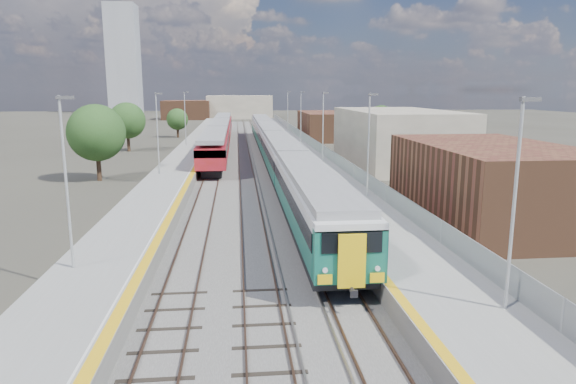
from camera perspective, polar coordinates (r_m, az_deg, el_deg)
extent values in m
plane|color=#47443A|center=(65.06, -3.07, 3.55)|extent=(320.00, 320.00, 0.00)
cube|color=#565451|center=(67.48, -5.08, 3.82)|extent=(10.50, 155.00, 0.06)
cube|color=#4C3323|center=(70.04, -2.62, 4.19)|extent=(0.07, 160.00, 0.14)
cube|color=#4C3323|center=(70.13, -1.44, 4.21)|extent=(0.07, 160.00, 0.14)
cube|color=#4C3323|center=(69.94, -5.49, 4.14)|extent=(0.07, 160.00, 0.14)
cube|color=#4C3323|center=(69.96, -4.31, 4.17)|extent=(0.07, 160.00, 0.14)
cube|color=#4C3323|center=(70.02, -8.36, 4.08)|extent=(0.07, 160.00, 0.14)
cube|color=#4C3323|center=(69.97, -7.18, 4.11)|extent=(0.07, 160.00, 0.14)
cube|color=gray|center=(70.02, -2.89, 4.18)|extent=(0.08, 160.00, 0.10)
cube|color=gray|center=(69.97, -4.04, 4.16)|extent=(0.08, 160.00, 0.10)
cube|color=slate|center=(67.90, 1.27, 4.31)|extent=(4.70, 155.00, 1.00)
cube|color=gray|center=(67.84, 1.27, 4.73)|extent=(4.70, 155.00, 0.03)
cube|color=gold|center=(67.62, -0.50, 4.73)|extent=(0.40, 155.00, 0.01)
cube|color=gray|center=(68.07, 3.12, 5.25)|extent=(0.06, 155.00, 1.20)
cylinder|color=#9EA0A3|center=(19.35, 23.80, -1.50)|extent=(0.12, 0.12, 7.50)
cube|color=#4C4C4F|center=(19.07, 25.34, 9.29)|extent=(0.70, 0.18, 0.14)
cylinder|color=#9EA0A3|center=(37.83, 8.92, 5.13)|extent=(0.12, 0.12, 7.50)
cube|color=#4C4C4F|center=(37.69, 9.47, 10.66)|extent=(0.70, 0.18, 0.14)
cylinder|color=#9EA0A3|center=(57.34, 3.91, 7.29)|extent=(0.12, 0.12, 7.50)
cube|color=#4C4C4F|center=(57.24, 4.21, 10.94)|extent=(0.70, 0.18, 0.14)
cylinder|color=#9EA0A3|center=(77.10, 1.44, 8.33)|extent=(0.12, 0.12, 7.50)
cube|color=#4C4C4F|center=(77.03, 1.64, 11.04)|extent=(0.70, 0.18, 0.14)
cylinder|color=#9EA0A3|center=(96.95, -0.03, 8.93)|extent=(0.12, 0.12, 7.50)
cube|color=#4C4C4F|center=(96.90, 0.12, 11.09)|extent=(0.70, 0.18, 0.14)
cube|color=slate|center=(67.70, -10.87, 4.09)|extent=(4.30, 155.00, 1.00)
cube|color=gray|center=(67.64, -10.88, 4.51)|extent=(4.30, 155.00, 0.03)
cube|color=gold|center=(67.49, -9.27, 4.57)|extent=(0.45, 155.00, 0.01)
cube|color=silver|center=(67.51, -9.57, 4.57)|extent=(0.08, 155.00, 0.01)
cylinder|color=#9EA0A3|center=(23.91, -23.41, 0.81)|extent=(0.12, 0.12, 7.50)
cube|color=#4C4C4F|center=(23.50, -23.53, 9.61)|extent=(0.70, 0.18, 0.14)
cylinder|color=#9EA0A3|center=(49.12, -14.29, 6.31)|extent=(0.12, 0.12, 7.50)
cube|color=#4C4C4F|center=(48.93, -14.21, 10.58)|extent=(0.70, 0.18, 0.14)
cylinder|color=#9EA0A3|center=(74.87, -11.36, 8.03)|extent=(0.12, 0.12, 7.50)
cube|color=#4C4C4F|center=(74.75, -11.28, 10.82)|extent=(0.70, 0.18, 0.14)
cube|color=brown|center=(37.05, 21.54, 0.96)|extent=(9.00, 16.00, 5.20)
cube|color=gray|center=(62.58, 12.00, 5.96)|extent=(11.00, 22.00, 6.40)
cube|color=brown|center=(93.98, 4.13, 7.38)|extent=(8.00, 18.00, 4.80)
cube|color=gray|center=(164.50, -5.41, 9.40)|extent=(20.00, 14.00, 7.00)
cube|color=brown|center=(160.24, -11.19, 8.94)|extent=(14.00, 12.00, 5.60)
cube|color=gray|center=(209.01, -17.79, 13.84)|extent=(11.00, 11.00, 40.00)
cube|color=black|center=(30.99, 2.65, -3.32)|extent=(2.86, 20.47, 0.48)
cube|color=#10524A|center=(30.79, 2.66, -1.81)|extent=(2.96, 20.47, 1.20)
cube|color=black|center=(30.59, 2.68, -0.09)|extent=(3.02, 20.47, 0.82)
cube|color=silver|center=(30.47, 2.69, 1.11)|extent=(2.96, 20.47, 0.50)
cube|color=gray|center=(30.40, 2.70, 1.93)|extent=(2.62, 20.47, 0.42)
cube|color=black|center=(51.43, -0.70, 2.54)|extent=(2.86, 20.47, 0.48)
cube|color=#10524A|center=(51.31, -0.71, 3.47)|extent=(2.96, 20.47, 1.20)
cube|color=black|center=(51.19, -0.71, 4.52)|extent=(3.02, 20.47, 0.82)
cube|color=silver|center=(51.11, -0.71, 5.24)|extent=(2.96, 20.47, 0.50)
cube|color=gray|center=(51.07, -0.71, 5.74)|extent=(2.62, 20.47, 0.42)
cube|color=black|center=(72.17, -2.15, 5.06)|extent=(2.86, 20.47, 0.48)
cube|color=#10524A|center=(72.08, -2.15, 5.72)|extent=(2.96, 20.47, 1.20)
cube|color=black|center=(72.00, -2.16, 6.47)|extent=(3.02, 20.47, 0.82)
cube|color=silver|center=(71.95, -2.16, 6.99)|extent=(2.96, 20.47, 0.50)
cube|color=gray|center=(71.92, -2.16, 7.34)|extent=(2.62, 20.47, 0.42)
cube|color=black|center=(93.01, -2.95, 6.45)|extent=(2.86, 20.47, 0.48)
cube|color=#10524A|center=(92.95, -2.95, 6.96)|extent=(2.96, 20.47, 1.20)
cube|color=black|center=(92.88, -2.96, 7.54)|extent=(3.02, 20.47, 0.82)
cube|color=silver|center=(92.84, -2.96, 7.94)|extent=(2.96, 20.47, 0.50)
cube|color=gray|center=(92.82, -2.97, 8.21)|extent=(2.62, 20.47, 0.42)
cube|color=#10524A|center=(20.70, 6.88, -7.02)|extent=(2.94, 0.63, 2.20)
cube|color=black|center=(20.21, 7.12, -5.61)|extent=(2.41, 0.06, 0.84)
cube|color=yellow|center=(20.38, 7.11, -7.64)|extent=(1.10, 0.10, 2.20)
cube|color=black|center=(59.66, -8.13, 3.24)|extent=(2.04, 17.32, 0.71)
cube|color=maroon|center=(59.45, -8.17, 4.85)|extent=(3.00, 20.38, 2.14)
cube|color=black|center=(59.39, -8.19, 5.37)|extent=(3.07, 20.38, 0.75)
cube|color=gray|center=(59.30, -8.22, 6.40)|extent=(2.68, 20.38, 0.43)
cube|color=black|center=(80.37, -7.52, 5.30)|extent=(2.04, 17.32, 0.71)
cube|color=maroon|center=(80.22, -7.55, 6.51)|extent=(3.00, 20.38, 2.14)
cube|color=black|center=(80.18, -7.56, 6.89)|extent=(3.07, 20.38, 0.75)
cube|color=gray|center=(80.10, -7.58, 7.65)|extent=(2.68, 20.38, 0.43)
cube|color=black|center=(101.16, -7.16, 6.52)|extent=(2.04, 17.32, 0.71)
cube|color=maroon|center=(101.03, -7.18, 7.48)|extent=(3.00, 20.38, 2.14)
cube|color=black|center=(101.00, -7.19, 7.78)|extent=(3.07, 20.38, 0.75)
cube|color=gray|center=(100.94, -7.21, 8.39)|extent=(2.68, 20.38, 0.43)
cylinder|color=#382619|center=(53.28, -20.27, 2.56)|extent=(0.44, 0.44, 2.59)
sphere|color=#223D17|center=(52.92, -20.52, 6.18)|extent=(5.48, 5.48, 5.48)
cylinder|color=#382619|center=(77.92, -17.30, 5.24)|extent=(0.44, 0.44, 2.45)
sphere|color=#223D17|center=(77.67, -17.44, 7.59)|extent=(5.17, 5.17, 5.17)
cylinder|color=#382619|center=(98.37, -12.14, 6.48)|extent=(0.44, 0.44, 1.88)
sphere|color=#223D17|center=(98.21, -12.20, 7.91)|extent=(3.97, 3.97, 3.97)
cylinder|color=#382619|center=(90.06, 10.22, 6.22)|extent=(0.44, 0.44, 2.16)
sphere|color=#223D17|center=(89.86, 10.28, 8.02)|extent=(4.56, 4.56, 4.56)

